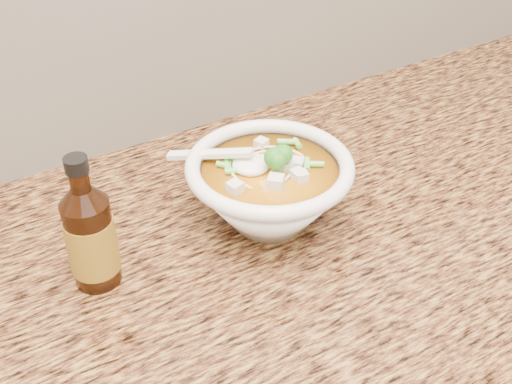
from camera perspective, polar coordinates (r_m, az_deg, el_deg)
counter_slab at (r=0.78m, az=-11.31°, el=-10.36°), size 4.00×0.68×0.04m
soup_bowl at (r=0.82m, az=1.18°, el=0.16°), size 0.21×0.21×0.12m
hot_sauce_bottle at (r=0.75m, az=-14.48°, el=-3.91°), size 0.06×0.06×0.17m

